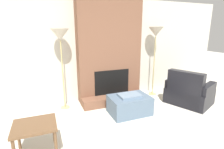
{
  "coord_description": "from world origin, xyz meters",
  "views": [
    {
      "loc": [
        -1.57,
        -1.0,
        1.81
      ],
      "look_at": [
        0.0,
        2.96,
        0.72
      ],
      "focal_mm": 28.0,
      "sensor_mm": 36.0,
      "label": 1
    }
  ],
  "objects_px": {
    "armchair": "(188,93)",
    "floor_lamp_right": "(156,34)",
    "ottoman": "(129,105)",
    "side_table": "(35,129)",
    "floor_lamp_left": "(60,38)"
  },
  "relations": [
    {
      "from": "ottoman",
      "to": "floor_lamp_right",
      "type": "distance_m",
      "value": 2.07
    },
    {
      "from": "side_table",
      "to": "floor_lamp_right",
      "type": "relative_size",
      "value": 0.32
    },
    {
      "from": "ottoman",
      "to": "floor_lamp_right",
      "type": "relative_size",
      "value": 0.46
    },
    {
      "from": "side_table",
      "to": "floor_lamp_left",
      "type": "xyz_separation_m",
      "value": [
        0.59,
        1.51,
        1.22
      ]
    },
    {
      "from": "armchair",
      "to": "floor_lamp_left",
      "type": "height_order",
      "value": "floor_lamp_left"
    },
    {
      "from": "floor_lamp_right",
      "to": "side_table",
      "type": "bearing_deg",
      "value": -153.72
    },
    {
      "from": "floor_lamp_left",
      "to": "floor_lamp_right",
      "type": "relative_size",
      "value": 0.97
    },
    {
      "from": "ottoman",
      "to": "armchair",
      "type": "bearing_deg",
      "value": -2.55
    },
    {
      "from": "floor_lamp_right",
      "to": "ottoman",
      "type": "bearing_deg",
      "value": -144.71
    },
    {
      "from": "ottoman",
      "to": "side_table",
      "type": "height_order",
      "value": "side_table"
    },
    {
      "from": "armchair",
      "to": "floor_lamp_right",
      "type": "height_order",
      "value": "floor_lamp_right"
    },
    {
      "from": "floor_lamp_left",
      "to": "floor_lamp_right",
      "type": "bearing_deg",
      "value": 0.0
    },
    {
      "from": "armchair",
      "to": "side_table",
      "type": "xyz_separation_m",
      "value": [
        -3.48,
        -0.61,
        0.15
      ]
    },
    {
      "from": "floor_lamp_left",
      "to": "armchair",
      "type": "bearing_deg",
      "value": -17.31
    },
    {
      "from": "ottoman",
      "to": "floor_lamp_left",
      "type": "xyz_separation_m",
      "value": [
        -1.29,
        0.83,
        1.44
      ]
    }
  ]
}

